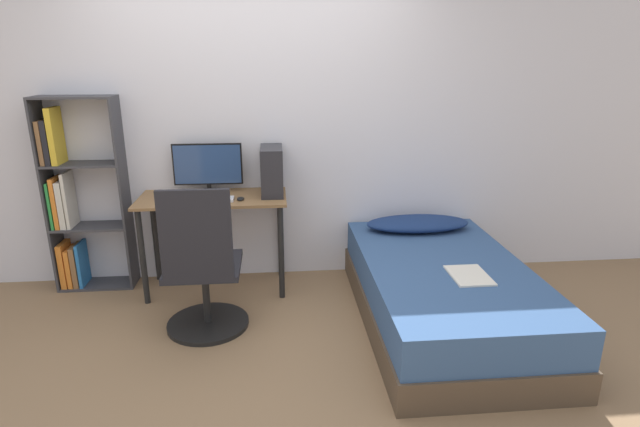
# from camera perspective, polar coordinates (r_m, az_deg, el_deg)

# --- Properties ---
(ground_plane) EXTENTS (14.00, 14.00, 0.00)m
(ground_plane) POSITION_cam_1_polar(r_m,az_deg,el_deg) (3.18, -7.57, -17.22)
(ground_plane) COLOR #846647
(wall_back) EXTENTS (8.00, 0.05, 2.50)m
(wall_back) POSITION_cam_1_polar(r_m,az_deg,el_deg) (4.09, -7.58, 9.60)
(wall_back) COLOR silver
(wall_back) RESTS_ON ground_plane
(desk) EXTENTS (1.13, 0.53, 0.77)m
(desk) POSITION_cam_1_polar(r_m,az_deg,el_deg) (3.97, -12.06, 0.06)
(desk) COLOR brown
(desk) RESTS_ON ground_plane
(bookshelf) EXTENTS (0.59, 0.24, 1.53)m
(bookshelf) POSITION_cam_1_polar(r_m,az_deg,el_deg) (4.34, -26.28, 1.19)
(bookshelf) COLOR #38383D
(bookshelf) RESTS_ON ground_plane
(office_chair) EXTENTS (0.56, 0.56, 1.05)m
(office_chair) POSITION_cam_1_polar(r_m,az_deg,el_deg) (3.44, -13.20, -7.21)
(office_chair) COLOR black
(office_chair) RESTS_ON ground_plane
(bed) EXTENTS (1.11, 1.92, 0.45)m
(bed) POSITION_cam_1_polar(r_m,az_deg,el_deg) (3.64, 13.87, -8.84)
(bed) COLOR #4C3D2D
(bed) RESTS_ON ground_plane
(pillow) EXTENTS (0.84, 0.36, 0.11)m
(pillow) POSITION_cam_1_polar(r_m,az_deg,el_deg) (4.14, 11.09, -1.12)
(pillow) COLOR navy
(pillow) RESTS_ON bed
(magazine) EXTENTS (0.24, 0.32, 0.01)m
(magazine) POSITION_cam_1_polar(r_m,az_deg,el_deg) (3.38, 16.68, -6.79)
(magazine) COLOR silver
(magazine) RESTS_ON bed
(monitor) EXTENTS (0.54, 0.18, 0.39)m
(monitor) POSITION_cam_1_polar(r_m,az_deg,el_deg) (4.04, -12.71, 5.26)
(monitor) COLOR black
(monitor) RESTS_ON desk
(keyboard) EXTENTS (0.35, 0.12, 0.02)m
(keyboard) POSITION_cam_1_polar(r_m,az_deg,el_deg) (3.83, -12.46, 1.57)
(keyboard) COLOR silver
(keyboard) RESTS_ON desk
(pc_tower) EXTENTS (0.17, 0.37, 0.37)m
(pc_tower) POSITION_cam_1_polar(r_m,az_deg,el_deg) (3.91, -5.53, 4.90)
(pc_tower) COLOR #232328
(pc_tower) RESTS_ON desk
(mouse) EXTENTS (0.06, 0.09, 0.02)m
(mouse) POSITION_cam_1_polar(r_m,az_deg,el_deg) (3.80, -9.07, 1.68)
(mouse) COLOR black
(mouse) RESTS_ON desk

